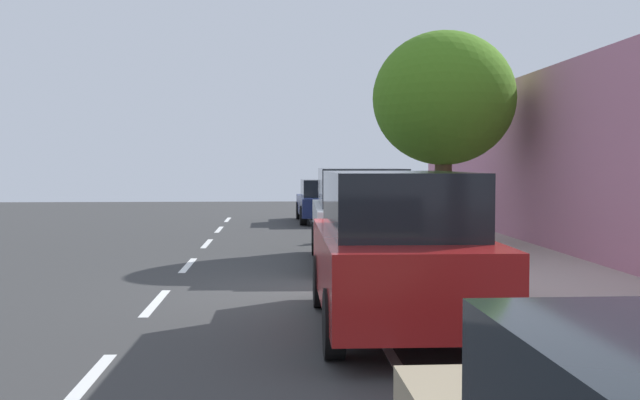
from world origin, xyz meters
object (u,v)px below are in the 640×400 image
object	(u,v)px
parked_sedan_dark_blue_far	(324,201)
pedestrian_on_phone	(440,197)
parked_suv_red_second	(395,248)
cyclist_with_backpack	(367,204)
bicycle_at_curb	(357,225)
fire_hydrant	(407,226)
parked_suv_silver_mid	(360,215)
street_tree_mid_block	(444,99)

from	to	relation	value
parked_sedan_dark_blue_far	pedestrian_on_phone	size ratio (longest dim) A/B	2.54
parked_suv_red_second	cyclist_with_backpack	bearing A→B (deg)	85.00
bicycle_at_curb	fire_hydrant	bearing A→B (deg)	-72.91
cyclist_with_backpack	bicycle_at_curb	bearing A→B (deg)	116.94
parked_suv_silver_mid	fire_hydrant	bearing A→B (deg)	58.97
parked_sedan_dark_blue_far	cyclist_with_backpack	world-z (taller)	cyclist_with_backpack
cyclist_with_backpack	fire_hydrant	bearing A→B (deg)	-74.74
bicycle_at_curb	street_tree_mid_block	bearing A→B (deg)	-55.33
parked_suv_silver_mid	cyclist_with_backpack	distance (m)	4.88
bicycle_at_curb	cyclist_with_backpack	size ratio (longest dim) A/B	0.85
cyclist_with_backpack	parked_suv_red_second	bearing A→B (deg)	-95.00
parked_suv_red_second	fire_hydrant	distance (m)	8.75
street_tree_mid_block	fire_hydrant	size ratio (longest dim) A/B	6.14
parked_sedan_dark_blue_far	cyclist_with_backpack	bearing A→B (deg)	-83.00
street_tree_mid_block	parked_suv_silver_mid	bearing A→B (deg)	-131.91
cyclist_with_backpack	pedestrian_on_phone	world-z (taller)	pedestrian_on_phone
bicycle_at_curb	fire_hydrant	distance (m)	3.06
fire_hydrant	street_tree_mid_block	bearing A→B (deg)	16.11
bicycle_at_curb	fire_hydrant	xyz separation A→B (m)	(0.90, -2.91, 0.19)
pedestrian_on_phone	cyclist_with_backpack	bearing A→B (deg)	-160.59
parked_suv_silver_mid	street_tree_mid_block	xyz separation A→B (m)	(2.34, 2.61, 2.63)
parked_suv_silver_mid	pedestrian_on_phone	distance (m)	6.31
parked_suv_red_second	bicycle_at_curb	size ratio (longest dim) A/B	3.44
parked_suv_red_second	cyclist_with_backpack	world-z (taller)	parked_suv_red_second
parked_suv_red_second	parked_suv_silver_mid	world-z (taller)	same
parked_suv_silver_mid	bicycle_at_curb	world-z (taller)	parked_suv_silver_mid
parked_suv_silver_mid	street_tree_mid_block	size ratio (longest dim) A/B	0.92
pedestrian_on_phone	bicycle_at_curb	bearing A→B (deg)	-171.90
fire_hydrant	parked_suv_red_second	bearing A→B (deg)	-100.86
parked_suv_silver_mid	street_tree_mid_block	distance (m)	4.38
bicycle_at_curb	parked_suv_red_second	bearing A→B (deg)	-93.73
fire_hydrant	cyclist_with_backpack	bearing A→B (deg)	105.26
parked_sedan_dark_blue_far	street_tree_mid_block	xyz separation A→B (m)	(2.40, -8.61, 2.91)
parked_suv_red_second	pedestrian_on_phone	xyz separation A→B (m)	(3.16, 11.84, 0.12)
bicycle_at_curb	pedestrian_on_phone	bearing A→B (deg)	8.10
bicycle_at_curb	pedestrian_on_phone	distance (m)	2.55
pedestrian_on_phone	parked_sedan_dark_blue_far	bearing A→B (deg)	117.92
parked_suv_red_second	cyclist_with_backpack	xyz separation A→B (m)	(0.97, 11.07, -0.05)
bicycle_at_curb	pedestrian_on_phone	xyz separation A→B (m)	(2.41, 0.34, 0.76)
parked_suv_red_second	bicycle_at_curb	bearing A→B (deg)	86.27
cyclist_with_backpack	street_tree_mid_block	size ratio (longest dim) A/B	0.31
cyclist_with_backpack	parked_suv_silver_mid	bearing A→B (deg)	-98.57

